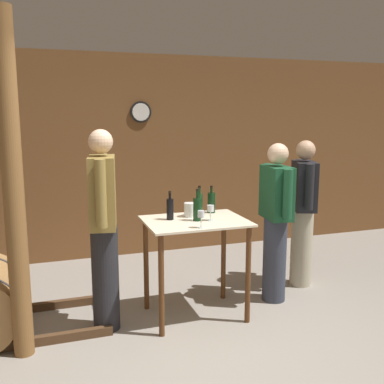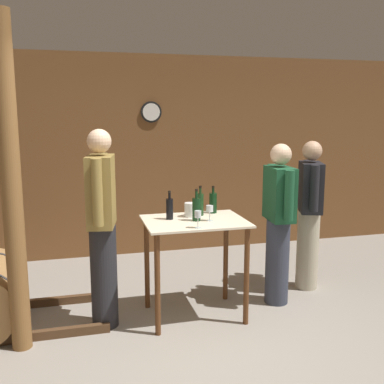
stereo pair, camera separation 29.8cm
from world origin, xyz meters
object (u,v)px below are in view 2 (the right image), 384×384
Objects in this scene: wine_bottle_left at (196,209)px; wine_bottle_center at (200,204)px; person_host at (102,225)px; wine_bottle_right at (213,202)px; wine_glass_near_left at (198,215)px; person_visitor_with_scarf at (279,221)px; wine_glass_near_center at (210,209)px; wooden_post at (11,188)px; ice_bucket at (190,210)px; wine_bottle_far_left at (170,208)px; person_visitor_bearded at (309,212)px.

wine_bottle_center is at bearing 65.26° from wine_bottle_left.
wine_bottle_left is at bearing -2.18° from person_host.
wine_glass_near_left is at bearing -119.51° from wine_bottle_right.
person_visitor_with_scarf is at bearing -14.65° from wine_bottle_right.
person_host is at bearing 176.08° from wine_glass_near_center.
wine_bottle_right is 1.77× the size of wine_glass_near_left.
wooden_post is 19.98× the size of ice_bucket.
wine_bottle_left is 0.37m from wine_bottle_right.
person_host reaches higher than wine_bottle_center.
wine_bottle_far_left is 0.15× the size of person_host.
wine_bottle_center is 1.99× the size of wine_glass_near_center.
wine_glass_near_left reaches higher than wine_glass_near_center.
wine_glass_near_center is at bearing -161.43° from person_visitor_bearded.
wine_bottle_left is 0.18× the size of person_visitor_bearded.
wine_bottle_far_left is at bearing 114.51° from wine_glass_near_left.
person_host is at bearing -177.46° from person_visitor_with_scarf.
person_visitor_with_scarf is (2.45, 0.30, -0.48)m from wooden_post.
wooden_post is 1.63m from ice_bucket.
wine_bottle_far_left is 1.01× the size of wine_bottle_right.
wine_bottle_far_left reaches higher than wine_glass_near_left.
wine_bottle_left is at bearing -27.69° from wine_bottle_far_left.
person_visitor_bearded reaches higher than wine_bottle_far_left.
wine_glass_near_left is at bearing -102.23° from wine_bottle_left.
wine_glass_near_center is at bearing -112.49° from wine_bottle_right.
person_visitor_with_scarf is at bearing -7.04° from wine_bottle_center.
wooden_post reaches higher than person_visitor_with_scarf.
wine_bottle_center is 2.15× the size of ice_bucket.
person_host reaches higher than wine_bottle_left.
wine_glass_near_left is 1.59m from person_visitor_bearded.
wooden_post is 1.60m from wine_bottle_left.
person_visitor_with_scarf is (0.64, -0.17, -0.19)m from wine_bottle_right.
wine_bottle_center is 0.12m from ice_bucket.
wine_glass_near_center is at bearing 5.45° from wooden_post.
wooden_post is 8.98× the size of wine_bottle_left.
wine_bottle_right is at bearing 24.67° from wine_bottle_center.
wooden_post is 18.54× the size of wine_glass_near_center.
person_visitor_bearded is (1.61, 0.27, -0.19)m from wine_bottle_far_left.
person_host is (-0.80, 0.29, -0.10)m from wine_glass_near_left.
wine_bottle_left is 1.11× the size of wine_bottle_right.
wooden_post reaches higher than wine_bottle_far_left.
wine_bottle_right is 0.17× the size of person_visitor_bearded.
wine_bottle_far_left is 0.64m from person_host.
person_host reaches higher than person_visitor_with_scarf.
wine_glass_near_left reaches higher than ice_bucket.
wine_bottle_far_left is at bearing 7.85° from person_host.
wine_bottle_left is 1.04× the size of wine_bottle_center.
person_host reaches higher than wine_bottle_right.
ice_bucket is (1.55, 0.37, -0.34)m from wooden_post.
person_host is at bearing -169.59° from wine_bottle_center.
person_host is at bearing 17.92° from wooden_post.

